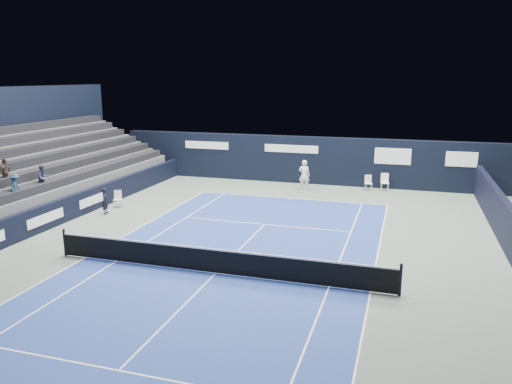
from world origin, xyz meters
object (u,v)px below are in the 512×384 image
folding_chair_back_b (385,181)px  tennis_player (304,175)px  tennis_net (215,260)px  folding_chair_back_a (368,180)px  line_judge_chair (118,198)px

folding_chair_back_b → tennis_player: (-4.85, -1.29, 0.33)m
tennis_net → tennis_player: 14.38m
folding_chair_back_b → tennis_player: tennis_player is taller
tennis_net → tennis_player: size_ratio=6.80×
folding_chair_back_a → folding_chair_back_b: size_ratio=0.88×
folding_chair_back_a → folding_chair_back_b: (1.00, 0.16, -0.02)m
line_judge_chair → tennis_net: bearing=-60.9°
folding_chair_back_b → line_judge_chair: folding_chair_back_b is taller
folding_chair_back_a → tennis_player: bearing=-179.6°
folding_chair_back_b → tennis_net: tennis_net is taller
line_judge_chair → tennis_player: size_ratio=0.49×
folding_chair_back_b → tennis_net: bearing=-118.5°
folding_chair_back_b → line_judge_chair: size_ratio=1.18×
tennis_net → line_judge_chair: bearing=139.7°
folding_chair_back_a → tennis_player: 4.02m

